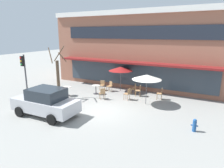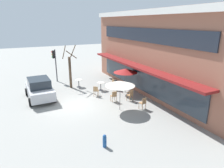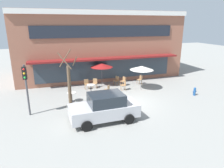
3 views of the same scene
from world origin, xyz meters
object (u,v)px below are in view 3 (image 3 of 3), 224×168
cafe_table_near_wall (72,95)px  traffic_light_pole (26,82)px  cafe_chair_2 (107,89)px  street_tree (69,83)px  parked_sedan (105,107)px  patio_umbrella_green_folded (102,65)px  cafe_chair_6 (123,80)px  cafe_chair_5 (116,80)px  cafe_table_streetside (91,87)px  cafe_chair_4 (87,83)px  patio_umbrella_cream_folded (142,68)px  cafe_chair_1 (140,79)px  fire_hydrant (195,91)px  cafe_chair_3 (124,85)px  cafe_chair_0 (95,83)px

cafe_table_near_wall → traffic_light_pole: bearing=-151.4°
cafe_chair_2 → street_tree: (-3.24, -1.32, 1.23)m
cafe_table_near_wall → traffic_light_pole: (-2.95, -1.61, 1.78)m
cafe_chair_2 → parked_sedan: bearing=-108.5°
patio_umbrella_green_folded → cafe_chair_2: (-0.25, -2.73, -1.50)m
cafe_chair_2 → cafe_chair_6: size_ratio=1.00×
cafe_chair_5 → street_tree: (-4.89, -3.79, 1.23)m
patio_umbrella_green_folded → cafe_table_streetside: bearing=-129.4°
cafe_table_near_wall → street_tree: 1.44m
patio_umbrella_green_folded → parked_sedan: size_ratio=0.52×
cafe_chair_2 → cafe_chair_4: bearing=121.4°
patio_umbrella_cream_folded → parked_sedan: (-4.84, -4.91, -1.14)m
cafe_table_near_wall → cafe_chair_4: bearing=59.0°
patio_umbrella_green_folded → cafe_chair_1: bearing=-9.6°
cafe_table_streetside → cafe_table_near_wall: bearing=-139.7°
cafe_chair_1 → street_tree: 8.11m
traffic_light_pole → cafe_chair_6: bearing=27.6°
cafe_chair_5 → fire_hydrant: bearing=-41.7°
patio_umbrella_cream_folded → cafe_chair_3: size_ratio=2.47×
cafe_chair_0 → fire_hydrant: 8.82m
cafe_chair_1 → parked_sedan: (-5.48, -6.48, 0.35)m
cafe_table_near_wall → fire_hydrant: cafe_table_near_wall is taller
cafe_chair_2 → cafe_chair_6: same height
street_tree → patio_umbrella_green_folded: bearing=49.3°
patio_umbrella_cream_folded → cafe_chair_1: 2.26m
cafe_chair_5 → cafe_chair_6: same height
street_tree → cafe_chair_6: bearing=32.0°
cafe_chair_1 → traffic_light_pole: 11.04m
street_tree → parked_sedan: bearing=-60.0°
cafe_chair_1 → fire_hydrant: (2.98, -4.38, -0.17)m
cafe_chair_5 → cafe_chair_6: 0.69m
cafe_chair_4 → cafe_table_near_wall: bearing=-121.0°
cafe_chair_2 → street_tree: bearing=-157.8°
street_tree → cafe_chair_5: bearing=37.8°
patio_umbrella_cream_folded → fire_hydrant: size_ratio=3.12×
parked_sedan → patio_umbrella_cream_folded: bearing=45.5°
cafe_chair_2 → cafe_table_near_wall: bearing=-168.9°
cafe_table_near_wall → cafe_table_streetside: 2.40m
cafe_table_streetside → cafe_chair_2: (1.22, -0.95, 0.01)m
patio_umbrella_green_folded → cafe_chair_3: (1.55, -1.91, -1.50)m
cafe_chair_5 → street_tree: bearing=-142.2°
cafe_table_streetside → traffic_light_pole: (-4.78, -3.16, 1.78)m
patio_umbrella_green_folded → patio_umbrella_cream_folded: (3.12, -2.21, 0.00)m
cafe_table_near_wall → fire_hydrant: 10.18m
cafe_chair_2 → traffic_light_pole: traffic_light_pole is taller
cafe_chair_0 → patio_umbrella_cream_folded: bearing=-23.8°
patio_umbrella_cream_folded → cafe_chair_1: patio_umbrella_cream_folded is taller
cafe_table_near_wall → patio_umbrella_green_folded: size_ratio=0.35×
cafe_table_near_wall → cafe_table_streetside: bearing=40.3°
cafe_table_streetside → traffic_light_pole: size_ratio=0.22×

